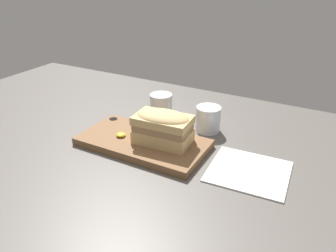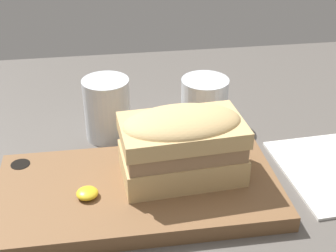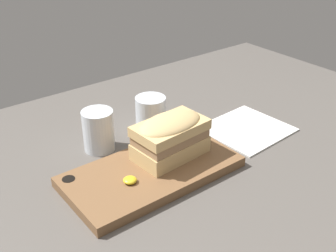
{
  "view_description": "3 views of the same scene",
  "coord_description": "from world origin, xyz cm",
  "px_view_note": "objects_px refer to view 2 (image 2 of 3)",
  "views": [
    {
      "loc": [
        49.73,
        -65.25,
        50.92
      ],
      "look_at": [
        10.02,
        7.63,
        9.33
      ],
      "focal_mm": 35.0,
      "sensor_mm": 36.0,
      "label": 1
    },
    {
      "loc": [
        -0.7,
        -44.47,
        42.42
      ],
      "look_at": [
        7.42,
        9.45,
        10.46
      ],
      "focal_mm": 50.0,
      "sensor_mm": 36.0,
      "label": 2
    },
    {
      "loc": [
        -40.27,
        -56.04,
        55.47
      ],
      "look_at": [
        10.1,
        9.14,
        10.28
      ],
      "focal_mm": 45.0,
      "sensor_mm": 36.0,
      "label": 3
    }
  ],
  "objects_px": {
    "sandwich": "(182,142)",
    "water_glass": "(107,112)",
    "serving_board": "(138,190)",
    "wine_glass": "(204,104)"
  },
  "relations": [
    {
      "from": "sandwich",
      "to": "water_glass",
      "type": "distance_m",
      "value": 0.18
    },
    {
      "from": "serving_board",
      "to": "water_glass",
      "type": "distance_m",
      "value": 0.17
    },
    {
      "from": "water_glass",
      "to": "wine_glass",
      "type": "bearing_deg",
      "value": 5.99
    },
    {
      "from": "serving_board",
      "to": "sandwich",
      "type": "xyz_separation_m",
      "value": [
        0.06,
        0.01,
        0.06
      ]
    },
    {
      "from": "wine_glass",
      "to": "sandwich",
      "type": "bearing_deg",
      "value": -112.0
    },
    {
      "from": "water_glass",
      "to": "wine_glass",
      "type": "xyz_separation_m",
      "value": [
        0.16,
        0.02,
        -0.01
      ]
    },
    {
      "from": "sandwich",
      "to": "wine_glass",
      "type": "bearing_deg",
      "value": 68.0
    },
    {
      "from": "serving_board",
      "to": "wine_glass",
      "type": "relative_size",
      "value": 4.59
    },
    {
      "from": "water_glass",
      "to": "serving_board",
      "type": "bearing_deg",
      "value": -79.05
    },
    {
      "from": "serving_board",
      "to": "water_glass",
      "type": "xyz_separation_m",
      "value": [
        -0.03,
        0.17,
        0.03
      ]
    }
  ]
}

